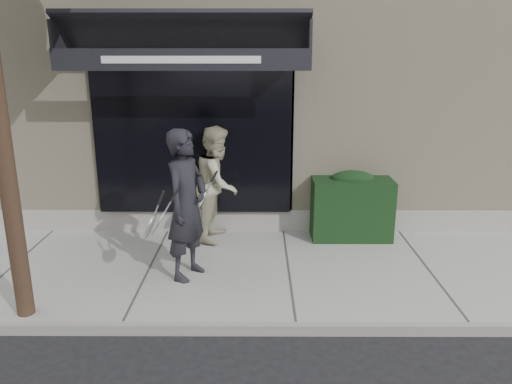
{
  "coord_description": "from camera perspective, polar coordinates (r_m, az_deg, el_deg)",
  "views": [
    {
      "loc": [
        -0.44,
        -6.6,
        3.15
      ],
      "look_at": [
        -0.47,
        0.6,
        1.08
      ],
      "focal_mm": 35.0,
      "sensor_mm": 36.0,
      "label": 1
    }
  ],
  "objects": [
    {
      "name": "ground",
      "position": [
        7.33,
        3.7,
        -9.47
      ],
      "size": [
        80.0,
        80.0,
        0.0
      ],
      "primitive_type": "plane",
      "color": "black",
      "rests_on": "ground"
    },
    {
      "name": "sidewalk",
      "position": [
        7.3,
        3.71,
        -9.05
      ],
      "size": [
        20.0,
        3.0,
        0.12
      ],
      "primitive_type": "cube",
      "color": "#999994",
      "rests_on": "ground"
    },
    {
      "name": "curb",
      "position": [
        5.93,
        4.61,
        -15.31
      ],
      "size": [
        20.0,
        0.1,
        0.14
      ],
      "primitive_type": "cube",
      "color": "gray",
      "rests_on": "ground"
    },
    {
      "name": "building_facade",
      "position": [
        11.57,
        2.45,
        13.96
      ],
      "size": [
        14.3,
        8.04,
        5.64
      ],
      "color": "beige",
      "rests_on": "ground"
    },
    {
      "name": "hedge",
      "position": [
        8.38,
        10.82,
        -1.57
      ],
      "size": [
        1.3,
        0.7,
        1.14
      ],
      "color": "black",
      "rests_on": "sidewalk"
    },
    {
      "name": "pedestrian_front",
      "position": [
        6.72,
        -7.95,
        -1.5
      ],
      "size": [
        0.9,
        0.97,
        2.05
      ],
      "color": "black",
      "rests_on": "sidewalk"
    },
    {
      "name": "pedestrian_back",
      "position": [
        8.1,
        -4.4,
        0.99
      ],
      "size": [
        0.86,
        1.04,
        1.87
      ],
      "color": "#B6B092",
      "rests_on": "sidewalk"
    }
  ]
}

